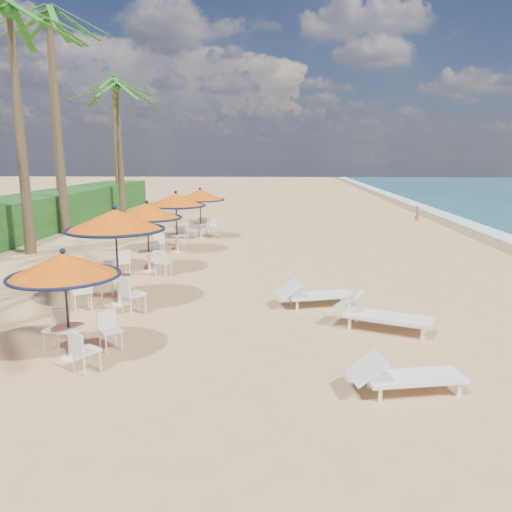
{
  "coord_description": "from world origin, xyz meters",
  "views": [
    {
      "loc": [
        -1.06,
        -8.62,
        3.75
      ],
      "look_at": [
        -1.73,
        3.99,
        1.2
      ],
      "focal_mm": 35.0,
      "sensor_mm": 36.0,
      "label": 1
    }
  ],
  "objects_px": {
    "station_1": "(113,232)",
    "lounger_mid": "(378,313)",
    "station_2": "(147,220)",
    "lounger_near": "(403,375)",
    "station_0": "(67,278)",
    "station_4": "(201,201)",
    "station_3": "(175,205)",
    "lounger_far": "(312,294)"
  },
  "relations": [
    {
      "from": "lounger_mid",
      "to": "station_3",
      "type": "bearing_deg",
      "value": 148.73
    },
    {
      "from": "station_3",
      "to": "station_4",
      "type": "relative_size",
      "value": 1.04
    },
    {
      "from": "station_0",
      "to": "station_2",
      "type": "height_order",
      "value": "station_2"
    },
    {
      "from": "station_1",
      "to": "lounger_near",
      "type": "distance_m",
      "value": 7.76
    },
    {
      "from": "lounger_near",
      "to": "lounger_far",
      "type": "relative_size",
      "value": 0.94
    },
    {
      "from": "station_4",
      "to": "lounger_far",
      "type": "xyz_separation_m",
      "value": [
        4.5,
        -10.37,
        -1.38
      ]
    },
    {
      "from": "station_2",
      "to": "station_4",
      "type": "height_order",
      "value": "station_2"
    },
    {
      "from": "station_0",
      "to": "station_3",
      "type": "relative_size",
      "value": 0.87
    },
    {
      "from": "station_1",
      "to": "lounger_near",
      "type": "bearing_deg",
      "value": -36.29
    },
    {
      "from": "station_1",
      "to": "station_2",
      "type": "height_order",
      "value": "station_1"
    },
    {
      "from": "station_4",
      "to": "lounger_mid",
      "type": "distance_m",
      "value": 13.42
    },
    {
      "from": "station_0",
      "to": "station_4",
      "type": "relative_size",
      "value": 0.9
    },
    {
      "from": "lounger_near",
      "to": "station_0",
      "type": "bearing_deg",
      "value": 158.29
    },
    {
      "from": "station_2",
      "to": "station_3",
      "type": "bearing_deg",
      "value": 87.02
    },
    {
      "from": "station_4",
      "to": "lounger_near",
      "type": "distance_m",
      "value": 16.13
    },
    {
      "from": "station_2",
      "to": "lounger_mid",
      "type": "distance_m",
      "value": 8.39
    },
    {
      "from": "station_4",
      "to": "lounger_far",
      "type": "distance_m",
      "value": 11.39
    },
    {
      "from": "station_2",
      "to": "station_4",
      "type": "bearing_deg",
      "value": 84.69
    },
    {
      "from": "station_0",
      "to": "station_1",
      "type": "height_order",
      "value": "station_1"
    },
    {
      "from": "lounger_mid",
      "to": "station_0",
      "type": "bearing_deg",
      "value": -139.72
    },
    {
      "from": "station_3",
      "to": "station_4",
      "type": "distance_m",
      "value": 3.39
    },
    {
      "from": "lounger_far",
      "to": "station_2",
      "type": "bearing_deg",
      "value": 128.93
    },
    {
      "from": "station_0",
      "to": "lounger_mid",
      "type": "height_order",
      "value": "station_0"
    },
    {
      "from": "station_1",
      "to": "lounger_far",
      "type": "bearing_deg",
      "value": 1.94
    },
    {
      "from": "station_0",
      "to": "lounger_near",
      "type": "distance_m",
      "value": 6.1
    },
    {
      "from": "station_0",
      "to": "station_1",
      "type": "bearing_deg",
      "value": 94.47
    },
    {
      "from": "station_3",
      "to": "station_2",
      "type": "bearing_deg",
      "value": -92.98
    },
    {
      "from": "station_1",
      "to": "lounger_mid",
      "type": "relative_size",
      "value": 1.13
    },
    {
      "from": "station_2",
      "to": "lounger_mid",
      "type": "xyz_separation_m",
      "value": [
        6.45,
        -5.19,
        -1.35
      ]
    },
    {
      "from": "station_3",
      "to": "lounger_mid",
      "type": "relative_size",
      "value": 1.06
    },
    {
      "from": "station_3",
      "to": "station_4",
      "type": "height_order",
      "value": "station_3"
    },
    {
      "from": "station_4",
      "to": "lounger_near",
      "type": "relative_size",
      "value": 1.21
    },
    {
      "from": "station_4",
      "to": "station_1",
      "type": "bearing_deg",
      "value": -92.55
    },
    {
      "from": "lounger_mid",
      "to": "lounger_far",
      "type": "height_order",
      "value": "lounger_mid"
    },
    {
      "from": "station_3",
      "to": "station_1",
      "type": "bearing_deg",
      "value": -90.12
    },
    {
      "from": "lounger_near",
      "to": "lounger_far",
      "type": "bearing_deg",
      "value": 93.08
    },
    {
      "from": "station_2",
      "to": "station_3",
      "type": "xyz_separation_m",
      "value": [
        0.18,
        3.47,
        0.13
      ]
    },
    {
      "from": "station_1",
      "to": "lounger_near",
      "type": "xyz_separation_m",
      "value": [
        6.13,
        -4.5,
        -1.57
      ]
    },
    {
      "from": "station_2",
      "to": "lounger_mid",
      "type": "height_order",
      "value": "station_2"
    },
    {
      "from": "station_1",
      "to": "station_4",
      "type": "bearing_deg",
      "value": 87.45
    },
    {
      "from": "station_0",
      "to": "station_4",
      "type": "distance_m",
      "value": 13.92
    },
    {
      "from": "station_0",
      "to": "lounger_mid",
      "type": "bearing_deg",
      "value": 17.46
    }
  ]
}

